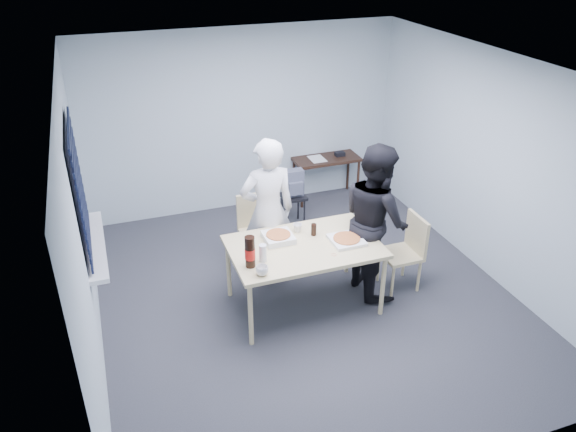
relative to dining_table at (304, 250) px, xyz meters
name	(u,v)px	position (x,y,z in m)	size (l,w,h in m)	color
room	(82,197)	(-2.11, 0.54, 0.73)	(5.00, 5.00, 5.00)	#2C2C32
dining_table	(304,250)	(0.00, 0.00, 0.00)	(1.59, 1.01, 0.77)	beige
chair_far	(256,225)	(-0.22, 1.05, -0.20)	(0.42, 0.42, 0.89)	beige
chair_right	(408,247)	(1.26, -0.04, -0.20)	(0.42, 0.42, 0.89)	beige
person_white	(268,212)	(-0.20, 0.64, 0.17)	(0.65, 0.42, 1.77)	silver
person_black	(375,220)	(0.87, 0.07, 0.17)	(0.86, 0.47, 1.77)	black
side_table	(326,163)	(1.29, 2.42, -0.13)	(0.99, 0.44, 0.66)	#321F13
stool	(293,202)	(0.53, 1.79, -0.37)	(0.32, 0.32, 0.45)	black
backpack	(294,184)	(0.53, 1.78, -0.08)	(0.27, 0.20, 0.38)	#595D66
pizza_box_a	(278,237)	(-0.23, 0.19, 0.10)	(0.31, 0.31, 0.08)	white
pizza_box_b	(347,240)	(0.45, -0.08, 0.08)	(0.34, 0.34, 0.05)	white
mug_a	(262,270)	(-0.59, -0.38, 0.11)	(0.12, 0.12, 0.10)	white
mug_b	(298,228)	(0.04, 0.30, 0.11)	(0.10, 0.10, 0.09)	white
cola_glass	(314,230)	(0.17, 0.17, 0.13)	(0.06, 0.06, 0.13)	black
soda_bottle	(250,252)	(-0.65, -0.20, 0.22)	(0.11, 0.11, 0.34)	black
plastic_cups	(263,253)	(-0.50, -0.15, 0.15)	(0.08, 0.08, 0.19)	silver
rubber_band	(334,255)	(0.22, -0.28, 0.06)	(0.05, 0.05, 0.00)	red
papers	(317,159)	(1.14, 2.43, -0.05)	(0.22, 0.30, 0.00)	white
black_box	(340,154)	(1.51, 2.44, -0.02)	(0.14, 0.10, 0.06)	black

